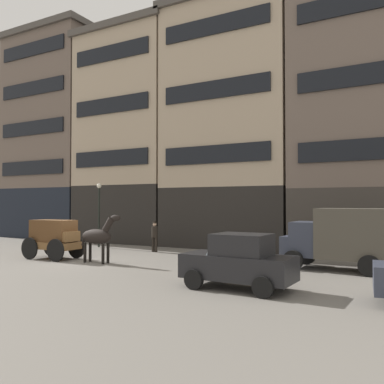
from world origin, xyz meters
The scene contains 11 objects.
ground_plane centered at (0.00, 0.00, 0.00)m, with size 120.00×120.00×0.00m, color slate.
building_far_left centered at (-12.61, 10.43, 8.68)m, with size 8.74×6.86×17.27m.
building_center_left centered at (-4.55, 10.44, 7.94)m, with size 8.09×6.86×15.80m.
building_center_right centered at (3.55, 10.44, 8.11)m, with size 8.82×6.86×16.14m.
building_far_right centered at (12.29, 10.44, 7.82)m, with size 9.37×6.86×15.56m.
cargo_wagon centered at (-2.04, -0.10, 1.15)m, with size 2.93×1.55×1.98m.
draft_horse centered at (0.91, -0.10, 1.27)m, with size 2.35×0.63×2.30m.
delivery_truck_near centered at (11.29, 3.16, 1.42)m, with size 4.44×2.33×2.62m.
sedan_light centered at (9.01, -2.36, 0.91)m, with size 3.76×1.98×1.83m.
pedestrian_officer centered at (0.78, 4.86, 0.98)m, with size 0.49×0.49×1.79m.
streetlamp_curbside centered at (-3.83, 5.26, 2.67)m, with size 0.32×0.32×4.12m.
Camera 1 is at (14.20, -15.00, 2.85)m, focal length 38.27 mm.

